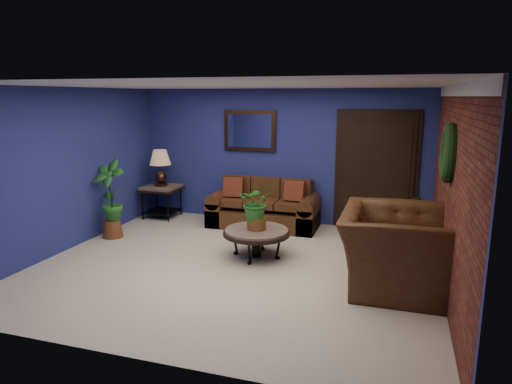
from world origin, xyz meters
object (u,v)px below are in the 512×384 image
(table_lamp, at_px, (160,163))
(armchair, at_px, (395,249))
(coffee_table, at_px, (256,233))
(end_table, at_px, (162,193))
(side_chair, at_px, (281,202))
(sofa, at_px, (264,210))

(table_lamp, bearing_deg, armchair, -25.49)
(coffee_table, height_order, end_table, end_table)
(end_table, bearing_deg, armchair, -25.49)
(coffee_table, xyz_separation_m, armchair, (1.97, -0.50, 0.12))
(end_table, height_order, table_lamp, table_lamp)
(table_lamp, relative_size, armchair, 0.46)
(end_table, relative_size, side_chair, 0.83)
(end_table, relative_size, armchair, 0.46)
(sofa, relative_size, coffee_table, 1.99)
(sofa, bearing_deg, end_table, -179.33)
(end_table, bearing_deg, table_lamp, -45.00)
(table_lamp, distance_m, armchair, 4.96)
(coffee_table, distance_m, side_chair, 1.69)
(sofa, xyz_separation_m, side_chair, (0.30, 0.04, 0.18))
(sofa, height_order, coffee_table, sofa)
(sofa, bearing_deg, armchair, -42.54)
(coffee_table, relative_size, armchair, 0.66)
(end_table, height_order, side_chair, side_chair)
(sofa, height_order, table_lamp, table_lamp)
(coffee_table, xyz_separation_m, end_table, (-2.48, 1.63, 0.12))
(end_table, xyz_separation_m, side_chair, (2.41, 0.06, -0.02))
(sofa, xyz_separation_m, coffee_table, (0.36, -1.65, 0.08))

